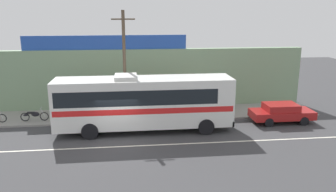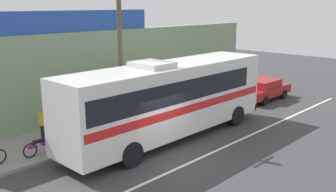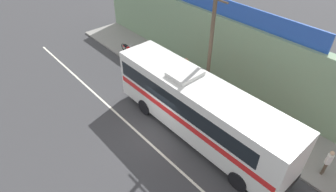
% 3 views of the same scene
% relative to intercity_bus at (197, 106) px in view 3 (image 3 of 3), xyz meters
% --- Properties ---
extents(ground_plane, '(70.00, 70.00, 0.00)m').
position_rel_intercity_bus_xyz_m(ground_plane, '(-1.65, -1.78, -2.07)').
color(ground_plane, '#3A3A3D').
extents(sidewalk_slab, '(30.00, 3.60, 0.14)m').
position_rel_intercity_bus_xyz_m(sidewalk_slab, '(-1.65, 3.42, -2.00)').
color(sidewalk_slab, gray).
rests_on(sidewalk_slab, ground_plane).
extents(storefront_facade, '(30.00, 0.70, 4.80)m').
position_rel_intercity_bus_xyz_m(storefront_facade, '(-1.65, 5.57, 0.33)').
color(storefront_facade, gray).
rests_on(storefront_facade, ground_plane).
extents(storefront_billboard, '(12.64, 0.12, 1.10)m').
position_rel_intercity_bus_xyz_m(storefront_billboard, '(-2.60, 5.57, 3.28)').
color(storefront_billboard, '#234CAD').
rests_on(storefront_billboard, storefront_facade).
extents(road_center_stripe, '(30.00, 0.14, 0.01)m').
position_rel_intercity_bus_xyz_m(road_center_stripe, '(-1.65, -2.58, -2.06)').
color(road_center_stripe, silver).
rests_on(road_center_stripe, ground_plane).
extents(intercity_bus, '(11.45, 2.61, 3.78)m').
position_rel_intercity_bus_xyz_m(intercity_bus, '(0.00, 0.00, 0.00)').
color(intercity_bus, silver).
rests_on(intercity_bus, ground_plane).
extents(utility_pole, '(1.60, 0.22, 7.66)m').
position_rel_intercity_bus_xyz_m(utility_pole, '(-1.14, 2.01, 2.04)').
color(utility_pole, brown).
rests_on(utility_pole, sidewalk_slab).
extents(motorcycle_red, '(1.93, 0.56, 0.94)m').
position_rel_intercity_bus_xyz_m(motorcycle_red, '(-10.45, 2.42, -1.50)').
color(motorcycle_red, black).
rests_on(motorcycle_red, sidewalk_slab).
extents(motorcycle_blue, '(1.96, 0.56, 0.94)m').
position_rel_intercity_bus_xyz_m(motorcycle_blue, '(-5.14, 2.25, -1.50)').
color(motorcycle_blue, black).
rests_on(motorcycle_blue, sidewalk_slab).
extents(motorcycle_orange, '(1.94, 0.56, 0.94)m').
position_rel_intercity_bus_xyz_m(motorcycle_orange, '(-7.63, 2.52, -1.50)').
color(motorcycle_orange, black).
rests_on(motorcycle_orange, sidewalk_slab).
extents(motorcycle_green, '(1.90, 0.56, 0.94)m').
position_rel_intercity_bus_xyz_m(motorcycle_green, '(-3.89, 2.45, -1.50)').
color(motorcycle_green, black).
rests_on(motorcycle_green, sidewalk_slab).
extents(pedestrian_far_right, '(0.30, 0.48, 1.61)m').
position_rel_intercity_bus_xyz_m(pedestrian_far_right, '(6.35, 2.68, -0.99)').
color(pedestrian_far_right, brown).
rests_on(pedestrian_far_right, sidewalk_slab).
extents(pedestrian_by_curb, '(0.30, 0.48, 1.65)m').
position_rel_intercity_bus_xyz_m(pedestrian_by_curb, '(-4.49, 3.53, -0.97)').
color(pedestrian_by_curb, black).
rests_on(pedestrian_by_curb, sidewalk_slab).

